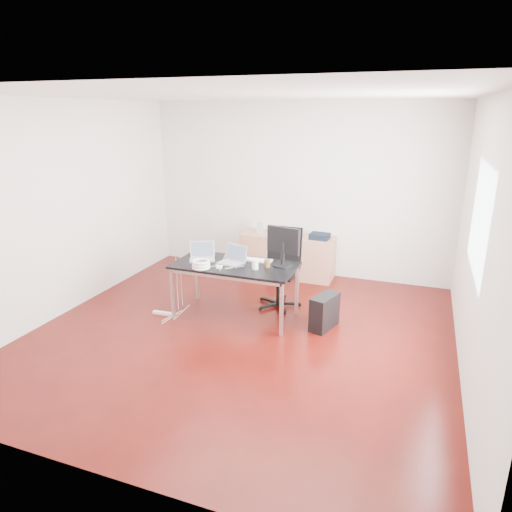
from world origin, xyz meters
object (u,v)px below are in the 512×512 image
(office_chair, at_px, (281,264))
(filing_cabinet_left, at_px, (259,252))
(filing_cabinet_right, at_px, (318,259))
(pc_tower, at_px, (324,312))
(desk, at_px, (235,268))

(office_chair, xyz_separation_m, filing_cabinet_left, (-0.75, 1.17, -0.26))
(filing_cabinet_right, bearing_deg, pc_tower, -74.19)
(filing_cabinet_left, bearing_deg, filing_cabinet_right, 0.00)
(office_chair, xyz_separation_m, pc_tower, (0.75, -0.54, -0.39))
(office_chair, distance_m, filing_cabinet_right, 1.22)
(office_chair, relative_size, pc_tower, 2.40)
(office_chair, height_order, filing_cabinet_right, office_chair)
(filing_cabinet_right, bearing_deg, office_chair, -102.95)
(desk, distance_m, filing_cabinet_right, 1.92)
(office_chair, xyz_separation_m, filing_cabinet_right, (0.27, 1.17, -0.26))
(filing_cabinet_right, relative_size, pc_tower, 1.56)
(desk, xyz_separation_m, pc_tower, (1.20, 0.05, -0.46))
(office_chair, relative_size, filing_cabinet_left, 1.54)
(filing_cabinet_right, xyz_separation_m, pc_tower, (0.48, -1.70, -0.13))
(desk, relative_size, filing_cabinet_left, 2.29)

